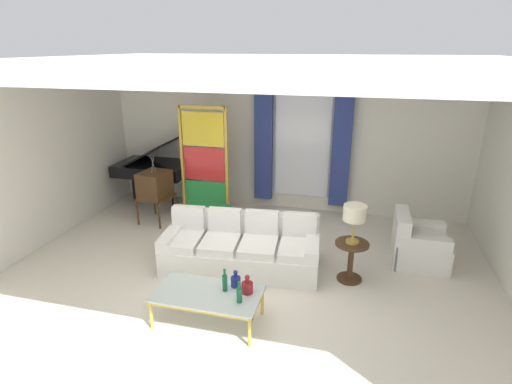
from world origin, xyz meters
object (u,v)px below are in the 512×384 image
(peacock_figurine, at_px, (225,217))
(grand_piano, at_px, (155,167))
(coffee_table, at_px, (208,295))
(stained_glass_divider, at_px, (204,166))
(couch_white_long, at_px, (241,248))
(table_lamp_brass, at_px, (355,215))
(armchair_white, at_px, (416,245))
(bottle_blue_decanter, at_px, (239,294))
(bottle_crystal_tall, at_px, (225,282))
(round_side_table, at_px, (351,258))
(bottle_amber_squat, at_px, (247,287))
(vintage_tv, at_px, (155,186))
(bottle_ruby_flask, at_px, (236,281))

(peacock_figurine, xyz_separation_m, grand_piano, (-1.87, 0.92, 0.58))
(coffee_table, relative_size, stained_glass_divider, 0.59)
(peacock_figurine, bearing_deg, grand_piano, 153.67)
(couch_white_long, height_order, table_lamp_brass, table_lamp_brass)
(armchair_white, bearing_deg, bottle_blue_decanter, -133.67)
(bottle_crystal_tall, distance_m, armchair_white, 3.23)
(coffee_table, xyz_separation_m, bottle_crystal_tall, (0.19, 0.10, 0.15))
(peacock_figurine, xyz_separation_m, table_lamp_brass, (2.33, -1.24, 0.81))
(table_lamp_brass, height_order, grand_piano, grand_piano)
(stained_glass_divider, height_order, round_side_table, stained_glass_divider)
(bottle_amber_squat, height_order, grand_piano, grand_piano)
(bottle_crystal_tall, distance_m, table_lamp_brass, 2.03)
(coffee_table, distance_m, bottle_blue_decanter, 0.46)
(stained_glass_divider, bearing_deg, grand_piano, 158.30)
(armchair_white, xyz_separation_m, grand_piano, (-5.17, 1.37, 0.51))
(couch_white_long, height_order, vintage_tv, vintage_tv)
(bottle_amber_squat, xyz_separation_m, bottle_ruby_flask, (-0.18, 0.10, -0.01))
(vintage_tv, relative_size, grand_piano, 0.90)
(coffee_table, bearing_deg, bottle_amber_squat, 15.09)
(coffee_table, xyz_separation_m, bottle_blue_decanter, (0.43, -0.08, 0.15))
(bottle_blue_decanter, relative_size, bottle_ruby_flask, 1.26)
(vintage_tv, bearing_deg, bottle_crystal_tall, -48.49)
(coffee_table, height_order, stained_glass_divider, stained_glass_divider)
(couch_white_long, xyz_separation_m, peacock_figurine, (-0.69, 1.24, -0.09))
(bottle_crystal_tall, relative_size, vintage_tv, 0.22)
(round_side_table, bearing_deg, couch_white_long, -179.97)
(peacock_figurine, relative_size, table_lamp_brass, 1.05)
(peacock_figurine, distance_m, table_lamp_brass, 2.76)
(armchair_white, distance_m, stained_glass_divider, 3.98)
(bottle_ruby_flask, relative_size, vintage_tv, 0.17)
(bottle_amber_squat, distance_m, vintage_tv, 3.57)
(table_lamp_brass, bearing_deg, coffee_table, -139.24)
(coffee_table, bearing_deg, round_side_table, 40.76)
(stained_glass_divider, height_order, grand_piano, stained_glass_divider)
(bottle_crystal_tall, height_order, armchair_white, armchair_white)
(bottle_amber_squat, bearing_deg, bottle_crystal_tall, -174.74)
(coffee_table, height_order, grand_piano, grand_piano)
(bottle_ruby_flask, distance_m, armchair_white, 3.07)
(bottle_ruby_flask, distance_m, vintage_tv, 3.37)
(round_side_table, relative_size, table_lamp_brass, 1.04)
(round_side_table, height_order, table_lamp_brass, table_lamp_brass)
(bottle_blue_decanter, distance_m, table_lamp_brass, 2.00)
(armchair_white, relative_size, grand_piano, 0.55)
(stained_glass_divider, xyz_separation_m, table_lamp_brass, (2.84, -1.63, -0.03))
(table_lamp_brass, bearing_deg, armchair_white, 39.11)
(peacock_figurine, bearing_deg, round_side_table, -28.09)
(bottle_blue_decanter, bearing_deg, couch_white_long, 105.61)
(bottle_crystal_tall, height_order, table_lamp_brass, table_lamp_brass)
(bottle_amber_squat, height_order, stained_glass_divider, stained_glass_divider)
(armchair_white, bearing_deg, vintage_tv, 174.76)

